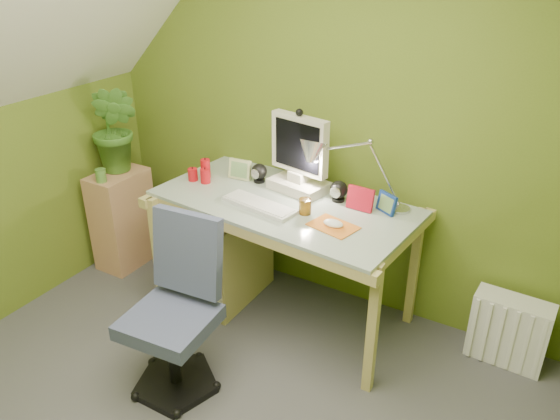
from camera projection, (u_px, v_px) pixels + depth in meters
The scene contains 19 objects.
wall_back at pixel (331, 119), 3.25m from camera, with size 3.20×0.01×2.40m, color olive.
desk at pixel (284, 260), 3.33m from camera, with size 1.50×0.75×0.81m, color tan, non-canonical shape.
monitor at pixel (300, 150), 3.17m from camera, with size 0.38×0.22×0.51m, color silver, non-canonical shape.
speaker_left at pixel (259, 173), 3.37m from camera, with size 0.10×0.10×0.12m, color black, non-canonical shape.
speaker_right at pixel (339, 191), 3.13m from camera, with size 0.10×0.10×0.12m, color black, non-canonical shape.
keyboard at pixel (259, 205), 3.07m from camera, with size 0.45×0.14×0.02m, color silver.
mousepad at pixel (333, 226), 2.87m from camera, with size 0.24×0.17×0.01m, color orange.
mouse at pixel (333, 223), 2.86m from camera, with size 0.11×0.07×0.04m, color white.
amber_tumbler at pixel (305, 206), 2.99m from camera, with size 0.07×0.07×0.09m, color #865A13.
candle_cluster at pixel (202, 171), 3.40m from camera, with size 0.16×0.14×0.12m, color red, non-canonical shape.
photo_frame_red at pixel (360, 199), 3.02m from camera, with size 0.15×0.02×0.13m, color #B21327.
photo_frame_blue at pixel (387, 203), 3.00m from camera, with size 0.13×0.02×0.11m, color navy.
photo_frame_green at pixel (240, 169), 3.41m from camera, with size 0.15×0.02×0.13m, color #C0CA8B.
desk_lamp at pixel (373, 158), 2.95m from camera, with size 0.55×0.24×0.59m, color silver, non-canonical shape.
side_ledge at pixel (123, 219), 3.92m from camera, with size 0.26×0.41×0.71m, color tan.
potted_plant at pixel (116, 129), 3.66m from camera, with size 0.34×0.27×0.61m, color #417627.
green_cup at pixel (101, 175), 3.61m from camera, with size 0.07×0.07×0.09m, color #598D3B.
task_chair at pixel (169, 321), 2.75m from camera, with size 0.48×0.48×0.87m, color #404869, non-canonical shape.
radiator at pixel (509, 330), 3.04m from camera, with size 0.41×0.16×0.41m, color silver.
Camera 1 is at (1.33, -1.27, 2.17)m, focal length 35.00 mm.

